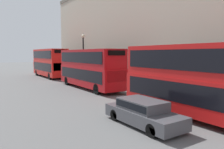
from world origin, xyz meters
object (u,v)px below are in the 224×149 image
object	(u,v)px
bus_second_in_queue	(89,67)
car_dark_sedan	(143,112)
bus_leading	(198,78)
bus_third_in_queue	(50,62)

from	to	relation	value
bus_second_in_queue	car_dark_sedan	size ratio (longest dim) A/B	2.27
bus_leading	bus_second_in_queue	bearing A→B (deg)	90.00
bus_leading	bus_third_in_queue	world-z (taller)	bus_third_in_queue
bus_second_in_queue	car_dark_sedan	bearing A→B (deg)	-105.19
car_dark_sedan	bus_leading	bearing A→B (deg)	-13.78
bus_third_in_queue	car_dark_sedan	world-z (taller)	bus_third_in_queue
bus_leading	bus_second_in_queue	xyz separation A→B (m)	(0.00, 13.36, -0.04)
bus_leading	bus_third_in_queue	size ratio (longest dim) A/B	0.98
bus_second_in_queue	car_dark_sedan	world-z (taller)	bus_second_in_queue
bus_second_in_queue	bus_third_in_queue	distance (m)	13.83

